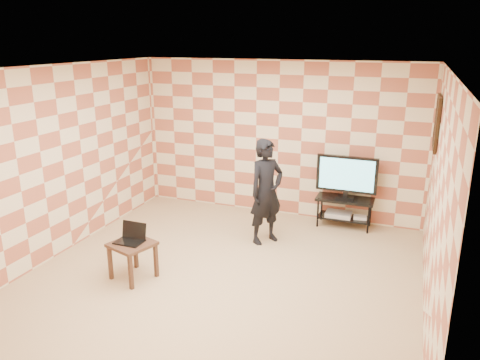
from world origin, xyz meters
name	(u,v)px	position (x,y,z in m)	size (l,w,h in m)	color
floor	(224,274)	(0.00, 0.00, 0.00)	(5.00, 5.00, 0.00)	tan
wall_back	(278,139)	(0.00, 2.50, 1.35)	(5.00, 0.02, 2.70)	beige
wall_front	(101,263)	(0.00, -2.50, 1.35)	(5.00, 0.02, 2.70)	beige
wall_left	(63,160)	(-2.50, 0.00, 1.35)	(0.02, 5.00, 2.70)	beige
wall_right	(437,201)	(2.50, 0.00, 1.35)	(0.02, 5.00, 2.70)	beige
ceiling	(222,68)	(0.00, 0.00, 2.70)	(5.00, 5.00, 0.02)	white
wall_art	(437,123)	(2.47, 1.55, 1.95)	(0.04, 0.72, 0.72)	black
tv_stand	(345,206)	(1.24, 2.25, 0.36)	(0.93, 0.42, 0.50)	black
tv	(347,175)	(1.24, 2.24, 0.90)	(0.98, 0.19, 0.71)	black
dvd_player	(339,214)	(1.15, 2.24, 0.21)	(0.42, 0.30, 0.07)	#ADADB0
game_console	(360,217)	(1.51, 2.24, 0.20)	(0.21, 0.15, 0.05)	silver
side_table	(132,249)	(-1.08, -0.51, 0.41)	(0.63, 0.63, 0.50)	#341B13
laptop	(131,237)	(-1.12, -0.46, 0.55)	(0.36, 0.28, 0.24)	black
person	(266,192)	(0.19, 1.22, 0.81)	(0.59, 0.39, 1.62)	black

